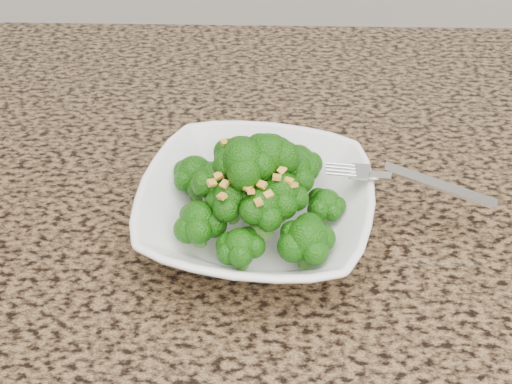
# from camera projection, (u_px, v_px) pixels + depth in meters

# --- Properties ---
(granite_counter) EXTENTS (1.64, 1.04, 0.03)m
(granite_counter) POSITION_uv_depth(u_px,v_px,m) (388.00, 304.00, 0.59)
(granite_counter) COLOR brown
(granite_counter) RESTS_ON cabinet
(bowl) EXTENTS (0.25, 0.25, 0.05)m
(bowl) POSITION_uv_depth(u_px,v_px,m) (256.00, 210.00, 0.62)
(bowl) COLOR white
(bowl) RESTS_ON granite_counter
(broccoli_pile) EXTENTS (0.20, 0.20, 0.07)m
(broccoli_pile) POSITION_uv_depth(u_px,v_px,m) (256.00, 159.00, 0.58)
(broccoli_pile) COLOR #185B0A
(broccoli_pile) RESTS_ON bowl
(garlic_topping) EXTENTS (0.12, 0.12, 0.01)m
(garlic_topping) POSITION_uv_depth(u_px,v_px,m) (256.00, 125.00, 0.55)
(garlic_topping) COLOR gold
(garlic_topping) RESTS_ON broccoli_pile
(fork) EXTENTS (0.18, 0.07, 0.01)m
(fork) POSITION_uv_depth(u_px,v_px,m) (384.00, 176.00, 0.61)
(fork) COLOR silver
(fork) RESTS_ON bowl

